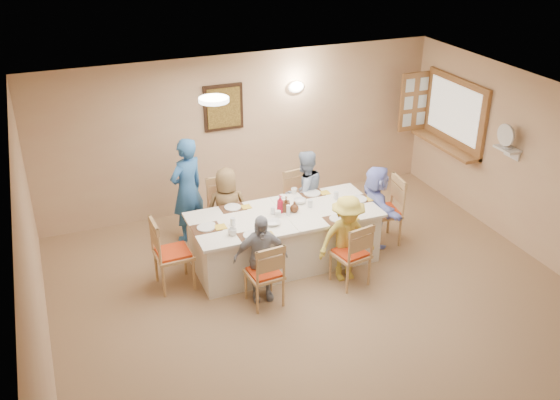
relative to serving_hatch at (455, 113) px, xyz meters
name	(u,v)px	position (x,y,z in m)	size (l,w,h in m)	color
ground	(339,323)	(-3.21, -2.40, -1.50)	(7.00, 7.00, 0.00)	#937553
room_walls	(345,212)	(-3.21, -2.40, 0.01)	(7.00, 7.00, 7.00)	tan
wall_picture	(224,108)	(-3.51, 1.06, 0.20)	(0.62, 0.05, 0.72)	#311C11
wall_sconce	(296,87)	(-2.31, 1.04, 0.40)	(0.26, 0.09, 0.18)	white
ceiling_light	(214,100)	(-4.21, -0.90, 0.97)	(0.36, 0.36, 0.05)	white
serving_hatch	(455,113)	(0.00, 0.00, 0.00)	(0.06, 1.50, 1.15)	#915D34
hatch_sill	(445,145)	(-0.12, 0.00, -0.53)	(0.30, 1.50, 0.05)	#915D34
shutter_door	(415,102)	(-0.26, 0.76, 0.00)	(0.55, 0.04, 1.00)	#915D34
fan_shelf	(507,149)	(-0.08, -1.35, -0.10)	(0.22, 0.36, 0.03)	white
desk_fan	(507,139)	(-0.11, -1.35, 0.05)	(0.30, 0.30, 0.28)	#A5A5A8
dining_table	(284,238)	(-3.29, -0.86, -1.12)	(2.57, 1.09, 0.76)	white
chair_back_left	(225,213)	(-3.89, -0.06, -1.00)	(0.48, 0.48, 0.99)	tan
chair_back_right	(301,202)	(-2.69, -0.06, -1.04)	(0.44, 0.44, 0.92)	tan
chair_front_left	(264,272)	(-3.89, -1.66, -1.05)	(0.43, 0.43, 0.89)	tan
chair_front_right	(351,253)	(-2.69, -1.66, -1.04)	(0.44, 0.44, 0.92)	tan
chair_left_end	(173,252)	(-4.84, -0.86, -1.00)	(0.48, 0.48, 1.00)	tan
chair_right_end	(383,211)	(-1.74, -0.86, -0.99)	(0.48, 0.48, 1.01)	tan
diner_back_left	(227,209)	(-3.89, -0.18, -0.88)	(0.66, 0.48, 1.24)	brown
diner_back_right	(304,193)	(-2.69, -0.18, -0.84)	(0.73, 0.62, 1.32)	#8A9EBB
diner_front_left	(261,258)	(-3.89, -1.54, -0.91)	(0.72, 0.39, 1.18)	#9B9DA6
diner_front_right	(347,239)	(-2.69, -1.54, -0.90)	(0.80, 0.49, 1.21)	#DDC648
diner_right_end	(376,206)	(-1.87, -0.86, -0.89)	(0.52, 1.17, 1.22)	#9AA7FF
caregiver	(187,190)	(-4.34, 0.29, -0.71)	(0.69, 0.60, 1.58)	#2E67AD
placemat_fl	(253,236)	(-3.89, -1.28, -0.74)	(0.37, 0.28, 0.01)	#472B19
plate_fl	(253,235)	(-3.89, -1.28, -0.73)	(0.26, 0.26, 0.02)	white
napkin_fl	(268,235)	(-3.71, -1.33, -0.73)	(0.14, 0.14, 0.01)	gold
placemat_fr	(338,219)	(-2.69, -1.28, -0.74)	(0.36, 0.27, 0.01)	#472B19
plate_fr	(338,218)	(-2.69, -1.28, -0.73)	(0.24, 0.24, 0.01)	white
napkin_fr	(352,218)	(-2.51, -1.33, -0.73)	(0.15, 0.15, 0.01)	gold
placemat_bl	(233,208)	(-3.89, -0.44, -0.74)	(0.34, 0.25, 0.01)	#472B19
plate_bl	(233,207)	(-3.89, -0.44, -0.73)	(0.23, 0.23, 0.01)	white
napkin_bl	(246,207)	(-3.71, -0.49, -0.73)	(0.13, 0.13, 0.01)	gold
placemat_br	(312,194)	(-2.69, -0.44, -0.74)	(0.33, 0.25, 0.01)	#472B19
plate_br	(312,193)	(-2.69, -0.44, -0.73)	(0.25, 0.25, 0.02)	white
napkin_br	(325,193)	(-2.51, -0.49, -0.73)	(0.13, 0.13, 0.01)	gold
placemat_le	(206,228)	(-4.39, -0.86, -0.74)	(0.37, 0.28, 0.01)	#472B19
plate_le	(206,227)	(-4.39, -0.86, -0.73)	(0.23, 0.23, 0.01)	white
napkin_le	(220,227)	(-4.21, -0.91, -0.73)	(0.15, 0.15, 0.01)	gold
placemat_re	(358,200)	(-2.17, -0.86, -0.74)	(0.34, 0.25, 0.01)	#472B19
plate_re	(358,199)	(-2.17, -0.86, -0.73)	(0.25, 0.25, 0.02)	white
napkin_re	(371,199)	(-1.99, -0.91, -0.73)	(0.14, 0.14, 0.01)	gold
teacup_a	(232,232)	(-4.13, -1.16, -0.70)	(0.14, 0.14, 0.09)	white
teacup_b	(294,191)	(-2.93, -0.34, -0.70)	(0.11, 0.11, 0.09)	white
bowl_a	(273,223)	(-3.55, -1.09, -0.72)	(0.21, 0.21, 0.05)	white
bowl_b	(300,201)	(-2.97, -0.64, -0.71)	(0.19, 0.19, 0.05)	white
condiment_ketchup	(280,204)	(-3.33, -0.81, -0.61)	(0.12, 0.12, 0.25)	maroon
condiment_brown	(286,204)	(-3.25, -0.82, -0.63)	(0.13, 0.13, 0.22)	#492713
condiment_malt	(294,207)	(-3.14, -0.86, -0.66)	(0.12, 0.12, 0.16)	#492713
drinking_glass	(273,210)	(-3.44, -0.81, -0.68)	(0.06, 0.06, 0.09)	silver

